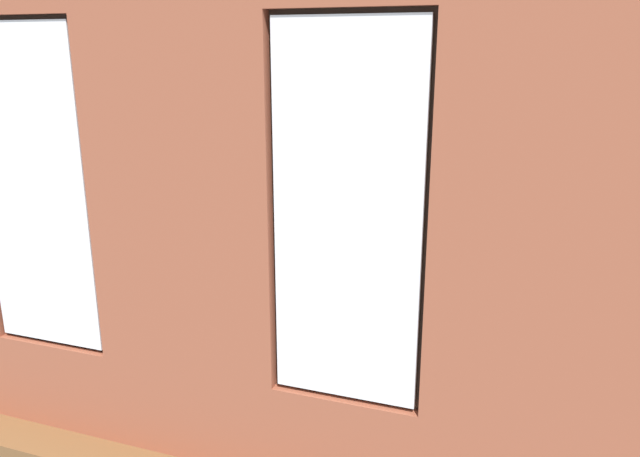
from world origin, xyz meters
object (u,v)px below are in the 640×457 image
(media_console, at_px, (130,239))
(tv_flatscreen, at_px, (126,190))
(cup_ceramic, at_px, (352,267))
(papasan_chair, at_px, (377,215))
(potted_plant_by_left_couch, at_px, (542,263))
(potted_plant_beside_window_right, at_px, (23,306))
(remote_gray, at_px, (333,261))
(potted_plant_near_tv, at_px, (111,240))
(couch_left, at_px, (590,333))
(potted_plant_between_couches, at_px, (323,325))
(couch_by_window, at_px, (153,349))
(potted_plant_corner_far_left, at_px, (634,425))
(coffee_table, at_px, (346,272))
(table_plant_small, at_px, (304,258))
(remote_silver, at_px, (346,266))

(media_console, distance_m, tv_flatscreen, 0.64)
(cup_ceramic, height_order, papasan_chair, papasan_chair)
(potted_plant_by_left_couch, height_order, potted_plant_beside_window_right, potted_plant_beside_window_right)
(cup_ceramic, distance_m, tv_flatscreen, 3.31)
(remote_gray, xyz_separation_m, potted_plant_near_tv, (2.38, 0.53, 0.13))
(couch_left, xyz_separation_m, media_console, (5.40, -1.19, -0.08))
(potted_plant_between_couches, bearing_deg, couch_by_window, 2.21)
(couch_by_window, relative_size, potted_plant_corner_far_left, 1.66)
(couch_by_window, distance_m, tv_flatscreen, 3.44)
(cup_ceramic, bearing_deg, coffee_table, -52.12)
(cup_ceramic, bearing_deg, couch_left, 168.76)
(remote_gray, height_order, potted_plant_corner_far_left, potted_plant_corner_far_left)
(remote_gray, distance_m, papasan_chair, 2.02)
(coffee_table, distance_m, potted_plant_near_tv, 2.59)
(potted_plant_by_left_couch, bearing_deg, remote_gray, 17.86)
(couch_by_window, distance_m, potted_plant_near_tv, 2.27)
(papasan_chair, relative_size, potted_plant_near_tv, 0.94)
(cup_ceramic, relative_size, media_console, 0.09)
(potted_plant_beside_window_right, xyz_separation_m, potted_plant_between_couches, (-2.56, -0.15, 0.16))
(couch_by_window, bearing_deg, coffee_table, -115.55)
(papasan_chair, bearing_deg, tv_flatscreen, 27.60)
(table_plant_small, bearing_deg, potted_plant_corner_far_left, 145.19)
(papasan_chair, bearing_deg, potted_plant_between_couches, 99.08)
(potted_plant_between_couches, bearing_deg, potted_plant_corner_far_left, 175.53)
(potted_plant_near_tv, bearing_deg, potted_plant_by_left_couch, -164.94)
(tv_flatscreen, xyz_separation_m, potted_plant_by_left_couch, (-5.00, -0.15, -0.43))
(papasan_chair, bearing_deg, remote_gray, 91.32)
(media_console, xyz_separation_m, tv_flatscreen, (0.00, -0.00, 0.64))
(remote_silver, relative_size, potted_plant_corner_far_left, 0.15)
(coffee_table, relative_size, potted_plant_corner_far_left, 1.20)
(table_plant_small, xyz_separation_m, remote_silver, (-0.41, -0.13, -0.08))
(papasan_chair, bearing_deg, potted_plant_near_tv, 47.56)
(potted_plant_between_couches, distance_m, potted_plant_near_tv, 3.36)
(tv_flatscreen, height_order, potted_plant_beside_window_right, tv_flatscreen)
(couch_left, distance_m, potted_plant_between_couches, 2.36)
(remote_silver, relative_size, tv_flatscreen, 0.15)
(couch_by_window, bearing_deg, couch_left, -156.08)
(table_plant_small, distance_m, potted_plant_beside_window_right, 2.62)
(media_console, xyz_separation_m, potted_plant_corner_far_left, (-5.54, 2.74, 0.22))
(couch_left, relative_size, coffee_table, 1.31)
(cup_ceramic, bearing_deg, couch_by_window, 60.46)
(papasan_chair, relative_size, potted_plant_beside_window_right, 1.32)
(potted_plant_beside_window_right, bearing_deg, remote_gray, -131.20)
(table_plant_small, xyz_separation_m, potted_plant_between_couches, (-0.85, 1.83, 0.19))
(tv_flatscreen, bearing_deg, remote_silver, 168.55)
(couch_by_window, bearing_deg, cup_ceramic, -119.54)
(coffee_table, distance_m, potted_plant_beside_window_right, 3.00)
(cup_ceramic, bearing_deg, potted_plant_near_tv, 6.15)
(cup_ceramic, distance_m, potted_plant_beside_window_right, 2.98)
(couch_left, bearing_deg, media_console, -101.34)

